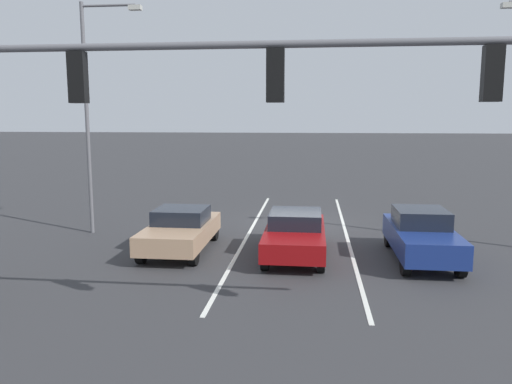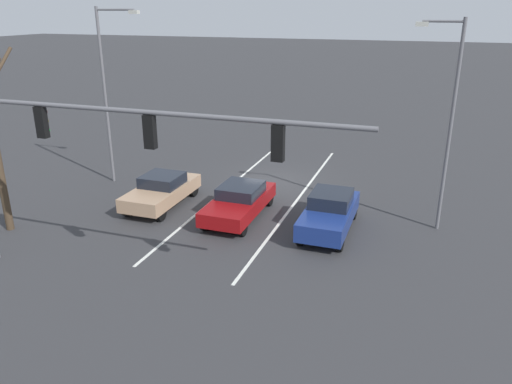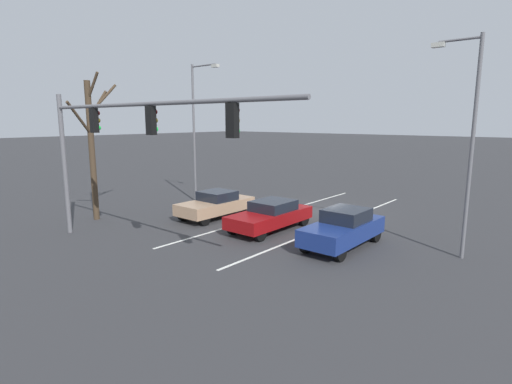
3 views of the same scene
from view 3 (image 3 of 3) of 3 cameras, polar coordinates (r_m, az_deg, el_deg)
The scene contains 10 objects.
ground_plane at distance 22.84m, azimuth 9.71°, elevation -2.75°, with size 240.00×240.00×0.00m, color #333335.
lane_stripe_left_divider at distance 20.19m, azimuth 11.12°, elevation -4.51°, with size 0.12×16.23×0.01m, color silver.
lane_stripe_center_divider at distance 22.10m, azimuth 2.86°, elevation -3.04°, with size 0.12×16.23×0.01m, color silver.
car_navy_leftlane_front at distance 16.54m, azimuth 12.38°, elevation -5.05°, with size 1.72×4.29×1.54m.
car_maroon_midlane_front at distance 18.67m, azimuth 2.10°, elevation -3.30°, with size 1.83×4.49×1.36m.
car_tan_rightlane_front at distance 21.15m, azimuth -5.74°, elevation -1.73°, with size 1.85×4.22×1.39m.
traffic_signal_gantry at distance 15.73m, azimuth -19.30°, elevation 7.96°, with size 12.85×0.37×6.18m.
street_lamp_right_shoulder at distance 24.89m, azimuth -8.50°, elevation 9.59°, with size 2.26×0.24×8.36m.
street_lamp_left_shoulder at distance 16.20m, azimuth 28.01°, elevation 7.30°, with size 1.70×0.24×8.00m.
bare_tree_near at distance 21.82m, azimuth -22.36°, elevation 6.51°, with size 1.40×3.09×7.36m.
Camera 3 is at (-11.15, 19.28, 5.07)m, focal length 28.00 mm.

